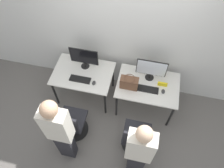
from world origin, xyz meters
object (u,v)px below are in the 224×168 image
Objects in this scene: keyboard_right at (147,89)px; handbag at (129,83)px; monitor_right at (151,69)px; person_left at (60,131)px; monitor_left at (84,57)px; keyboard_left at (80,79)px; office_chair_left at (72,124)px; mouse_left at (94,83)px; mouse_right at (163,91)px; office_chair_right at (136,138)px; person_right at (139,151)px.

keyboard_right is 1.23× the size of handbag.
person_left is at bearing -129.10° from monitor_right.
monitor_left is 0.39m from keyboard_left.
person_left is (0.04, -0.37, 0.56)m from office_chair_left.
mouse_left is at bearing -173.54° from handbag.
mouse_left is at bearing -5.76° from keyboard_left.
monitor_right is at bearing 40.41° from handbag.
monitor_left is 1.22m from keyboard_right.
monitor_right is 0.44m from handbag.
handbag is at bearing -17.55° from monitor_left.
mouse_left is at bearing 79.26° from person_left.
monitor_left is 5.62× the size of mouse_right.
person_right reaches higher than office_chair_right.
monitor_left is 1.17m from monitor_right.
keyboard_left is 0.42× the size of office_chair_right.
office_chair_left is at bearing -138.81° from handbag.
keyboard_right is 1.12m from person_right.
monitor_right is (1.11, 1.36, 0.03)m from person_left.
monitor_left reaches higher than keyboard_right.
monitor_right is 0.34m from keyboard_right.
person_left is 18.49× the size of mouse_right.
mouse_left is 1.39m from person_right.
mouse_right is at bearing 2.12° from handbag.
monitor_left is at bearing 127.21° from mouse_left.
mouse_right is at bearing -9.83° from monitor_left.
office_chair_right reaches higher than keyboard_right.
keyboard_left is at bearing 138.08° from person_right.
mouse_left is 0.10× the size of office_chair_left.
office_chair_left is 1.31m from person_right.
keyboard_right is 4.10× the size of mouse_right.
mouse_left reaches higher than keyboard_left.
keyboard_right is at bearing -178.03° from mouse_right.
keyboard_left is at bearing -90.00° from monitor_left.
person_right is 1.15m from handbag.
monitor_left is 1.37× the size of keyboard_left.
person_right is (0.93, -1.04, 0.12)m from mouse_left.
handbag is at bearing 110.50° from office_chair_right.
office_chair_left is at bearing 96.31° from person_left.
mouse_right is at bearing 4.33° from mouse_left.
person_right is (0.06, -0.37, 0.49)m from office_chair_right.
person_left is 3.29× the size of monitor_right.
person_left is 1.12m from person_right.
person_right is at bearing -41.92° from keyboard_left.
office_chair_left is 2.37× the size of keyboard_right.
office_chair_right is at bearing -37.54° from mouse_left.
keyboard_right is 0.83m from office_chair_right.
office_chair_right is (1.11, -0.01, 0.00)m from office_chair_left.
monitor_left is 0.58× the size of office_chair_left.
office_chair_left is 1.64m from mouse_right.
monitor_right reaches higher than handbag.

